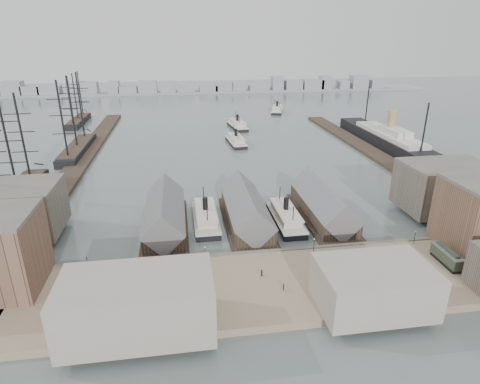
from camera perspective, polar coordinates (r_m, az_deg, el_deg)
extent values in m
plane|color=#515E5D|center=(117.39, 2.22, -8.08)|extent=(900.00, 900.00, 0.00)
cube|color=#847058|center=(100.32, 4.41, -13.17)|extent=(180.00, 30.00, 2.00)
cube|color=#59544C|center=(112.41, 2.73, -8.87)|extent=(180.00, 1.20, 2.30)
cube|color=#2D231C|center=(213.63, -21.41, 4.54)|extent=(10.00, 220.00, 1.60)
cube|color=#2D231C|center=(221.28, 18.01, 5.53)|extent=(10.00, 180.00, 1.60)
cube|color=#2D231C|center=(129.68, -10.53, -5.11)|extent=(14.00, 42.00, 1.20)
cube|color=#2D231C|center=(129.24, -10.61, -3.69)|extent=(12.00, 36.00, 5.00)
cube|color=#59595B|center=(128.17, -10.69, -2.64)|extent=(12.60, 37.00, 12.60)
cube|color=#2D231C|center=(131.03, 0.92, -4.43)|extent=(14.00, 42.00, 1.20)
cube|color=#2D231C|center=(130.60, 0.86, -3.02)|extent=(12.00, 36.00, 5.00)
cube|color=#59595B|center=(129.53, 0.86, -1.97)|extent=(12.60, 37.00, 12.60)
cube|color=#2D231C|center=(137.38, 11.70, -3.62)|extent=(14.00, 42.00, 1.20)
cube|color=#2D231C|center=(136.96, 11.66, -2.27)|extent=(12.00, 36.00, 5.00)
cube|color=#59595B|center=(135.95, 11.74, -1.27)|extent=(12.60, 37.00, 12.60)
cube|color=#60564C|center=(137.39, -29.41, -2.28)|extent=(26.00, 20.00, 14.00)
cube|color=#60564C|center=(152.66, 27.08, 0.58)|extent=(28.00, 20.00, 15.00)
cube|color=gray|center=(93.95, 18.50, -12.63)|extent=(24.00, 16.00, 10.00)
cube|color=gray|center=(85.15, -14.34, -15.25)|extent=(30.00, 16.00, 12.00)
cylinder|color=black|center=(110.67, -20.89, -9.37)|extent=(0.16, 0.16, 3.60)
sphere|color=beige|center=(109.75, -21.02, -8.51)|extent=(0.44, 0.44, 0.44)
cylinder|color=black|center=(107.86, -4.99, -8.72)|extent=(0.16, 0.16, 3.60)
sphere|color=beige|center=(106.92, -5.02, -7.84)|extent=(0.44, 0.44, 0.44)
cylinder|color=black|center=(113.23, 10.46, -7.46)|extent=(0.16, 0.16, 3.60)
sphere|color=beige|center=(112.33, 10.53, -6.61)|extent=(0.44, 0.44, 0.44)
cylinder|color=black|center=(125.72, 23.59, -5.95)|extent=(0.16, 0.16, 3.60)
sphere|color=beige|center=(124.91, 23.72, -5.18)|extent=(0.44, 0.44, 0.44)
cube|color=gray|center=(444.19, -6.21, 14.11)|extent=(500.00, 40.00, 2.00)
cube|color=gray|center=(461.51, -29.60, 12.61)|extent=(18.77, 14.00, 15.03)
cube|color=gray|center=(456.24, -27.53, 12.59)|extent=(17.36, 14.00, 10.23)
cube|color=gray|center=(451.09, -25.39, 12.87)|extent=(20.65, 14.00, 10.28)
cube|color=gray|center=(445.75, -22.65, 13.00)|extent=(14.71, 14.00, 7.23)
cube|color=gray|center=(442.02, -20.69, 13.59)|extent=(17.63, 14.00, 13.23)
cube|color=gray|center=(437.77, -17.48, 13.93)|extent=(10.74, 14.00, 13.58)
cube|color=gray|center=(436.29, -15.63, 13.77)|extent=(18.06, 14.00, 8.64)
cube|color=gray|center=(434.17, -12.97, 14.29)|extent=(18.55, 14.00, 13.29)
cube|color=gray|center=(433.29, -10.22, 14.42)|extent=(15.33, 14.00, 12.47)
cube|color=gray|center=(433.48, -7.69, 14.31)|extent=(17.56, 14.00, 8.72)
cube|color=gray|center=(434.63, -4.53, 14.38)|extent=(18.76, 14.00, 7.63)
cube|color=gray|center=(435.91, -2.38, 14.63)|extent=(17.61, 14.00, 10.35)
cube|color=gray|center=(437.98, -0.21, 14.67)|extent=(13.38, 14.00, 10.30)
cube|color=gray|center=(441.85, 2.65, 14.48)|extent=(20.73, 14.00, 6.75)
cube|color=gray|center=(445.65, 5.29, 15.05)|extent=(11.51, 14.00, 15.57)
cube|color=gray|center=(450.43, 7.55, 14.75)|extent=(18.17, 14.00, 11.26)
cube|color=gray|center=(456.82, 10.26, 14.73)|extent=(21.81, 14.00, 11.83)
cube|color=gray|center=(461.20, 11.97, 14.90)|extent=(11.12, 14.00, 15.50)
cube|color=gray|center=(468.99, 14.39, 14.49)|extent=(10.90, 14.00, 10.29)
cube|color=gray|center=(475.96, 16.51, 14.71)|extent=(17.95, 14.00, 15.72)
cube|color=gray|center=(484.90, 18.69, 14.27)|extent=(14.21, 14.00, 10.51)
cube|color=black|center=(132.68, -4.88, -4.04)|extent=(7.57, 26.48, 1.70)
cube|color=beige|center=(132.16, -4.90, -3.56)|extent=(7.94, 26.48, 0.47)
cube|color=beige|center=(131.60, -4.92, -3.04)|extent=(6.15, 18.91, 2.08)
cube|color=beige|center=(131.06, -4.94, -2.51)|extent=(6.62, 20.81, 0.38)
cylinder|color=black|center=(130.22, -4.96, -1.68)|extent=(1.70, 1.70, 4.26)
cylinder|color=black|center=(138.14, -5.21, -0.37)|extent=(0.28, 0.28, 5.67)
cylinder|color=black|center=(122.54, -4.68, -3.32)|extent=(0.28, 0.28, 5.67)
cube|color=black|center=(133.29, 6.47, -3.99)|extent=(7.48, 26.20, 1.68)
cube|color=beige|center=(132.78, 6.50, -3.51)|extent=(7.86, 26.20, 0.47)
cube|color=beige|center=(132.23, 6.52, -3.00)|extent=(6.08, 18.71, 2.06)
cube|color=beige|center=(131.69, 6.54, -2.48)|extent=(6.55, 20.58, 0.37)
cylinder|color=black|center=(130.87, 6.58, -1.66)|extent=(1.68, 1.68, 4.21)
cylinder|color=black|center=(138.44, 5.69, -0.37)|extent=(0.28, 0.28, 5.61)
cylinder|color=black|center=(123.56, 7.57, -3.26)|extent=(0.28, 0.28, 5.61)
cube|color=black|center=(227.46, -0.58, 7.03)|extent=(9.33, 26.28, 1.66)
cube|color=beige|center=(227.16, -0.58, 7.32)|extent=(9.70, 26.31, 0.46)
cube|color=beige|center=(226.85, -0.58, 7.64)|extent=(7.39, 18.83, 2.03)
cube|color=beige|center=(226.54, -0.58, 7.95)|extent=(7.99, 20.70, 0.37)
cylinder|color=black|center=(226.07, -0.58, 8.45)|extent=(1.66, 1.66, 4.14)
cylinder|color=black|center=(234.11, -0.87, 8.86)|extent=(0.28, 0.28, 5.53)
cylinder|color=black|center=(218.13, -0.27, 7.91)|extent=(0.28, 0.28, 5.53)
cube|color=black|center=(267.28, -0.37, 9.25)|extent=(10.95, 27.59, 1.73)
cube|color=beige|center=(267.02, -0.37, 9.51)|extent=(11.34, 27.64, 0.48)
cube|color=beige|center=(266.74, -0.37, 9.79)|extent=(8.57, 19.80, 2.11)
cube|color=beige|center=(266.47, -0.37, 10.07)|extent=(9.29, 21.77, 0.38)
cylinder|color=black|center=(266.05, -0.37, 10.52)|extent=(1.73, 1.73, 4.31)
cylinder|color=black|center=(274.47, -0.64, 10.82)|extent=(0.29, 0.29, 5.75)
cylinder|color=black|center=(257.72, -0.09, 10.11)|extent=(0.29, 0.29, 5.75)
cube|color=black|center=(324.23, 5.27, 11.35)|extent=(14.47, 27.15, 1.68)
cube|color=beige|center=(324.02, 5.28, 11.57)|extent=(14.82, 27.26, 0.47)
cube|color=beige|center=(323.80, 5.29, 11.79)|extent=(11.04, 19.60, 2.05)
cube|color=beige|center=(323.58, 5.29, 12.02)|extent=(12.01, 21.52, 0.37)
cylinder|color=black|center=(323.25, 5.31, 12.38)|extent=(1.68, 1.68, 4.20)
cylinder|color=black|center=(331.33, 4.96, 12.58)|extent=(0.28, 0.28, 5.59)
cylinder|color=black|center=(315.24, 5.67, 12.10)|extent=(0.28, 0.28, 5.59)
cube|color=black|center=(166.61, -29.78, -1.13)|extent=(9.07, 62.50, 3.63)
cube|color=#2D231C|center=(165.91, -29.91, -0.45)|extent=(8.57, 56.25, 0.60)
cylinder|color=black|center=(167.88, -30.12, 5.62)|extent=(0.81, 0.81, 34.27)
cylinder|color=black|center=(181.14, -28.58, 6.89)|extent=(0.81, 0.81, 34.27)
cube|color=black|center=(226.04, -22.08, 5.62)|extent=(9.50, 54.91, 3.80)
cube|color=#2D231C|center=(225.50, -22.16, 6.16)|extent=(8.98, 49.42, 0.63)
cylinder|color=black|center=(203.74, -23.97, 9.32)|extent=(0.84, 0.84, 35.90)
cylinder|color=black|center=(222.04, -22.78, 10.38)|extent=(0.84, 0.84, 35.90)
cylinder|color=black|center=(240.49, -21.76, 11.27)|extent=(0.84, 0.84, 35.90)
cube|color=black|center=(302.54, -21.96, 9.32)|extent=(8.19, 45.51, 3.28)
cube|color=#2D231C|center=(302.19, -22.01, 9.67)|extent=(7.74, 40.96, 0.55)
cylinder|color=black|center=(284.57, -23.10, 11.88)|extent=(0.73, 0.73, 30.95)
cylinder|color=black|center=(299.89, -22.41, 12.40)|extent=(0.73, 0.73, 30.95)
cylinder|color=black|center=(315.27, -21.78, 12.86)|extent=(0.73, 0.73, 30.95)
cube|color=black|center=(233.80, 20.35, 6.69)|extent=(14.03, 102.50, 6.47)
cube|color=beige|center=(232.83, 20.49, 7.71)|extent=(11.87, 59.34, 2.16)
cube|color=beige|center=(227.68, 21.21, 8.03)|extent=(8.63, 21.58, 3.24)
cylinder|color=tan|center=(231.30, 20.74, 9.52)|extent=(4.75, 4.75, 10.79)
cube|color=black|center=(119.35, 27.17, -8.85)|extent=(2.66, 9.96, 0.84)
cube|color=#2F3C2C|center=(118.53, 27.32, -8.10)|extent=(2.77, 10.49, 2.72)
cube|color=#59595B|center=(117.84, 27.44, -7.46)|extent=(2.98, 10.91, 0.31)
imported|color=black|center=(101.08, -17.58, -12.72)|extent=(1.92, 1.86, 1.62)
cube|color=#3F2D21|center=(100.40, -18.99, -13.11)|extent=(3.00, 2.59, 0.25)
cylinder|color=black|center=(100.03, -18.82, -13.47)|extent=(0.99, 0.62, 1.10)
cylinder|color=black|center=(101.15, -19.11, -13.08)|extent=(0.99, 0.62, 1.10)
imported|color=black|center=(99.77, -5.16, -12.16)|extent=(2.12, 1.64, 1.63)
cube|color=#3F2D21|center=(98.71, -6.49, -12.57)|extent=(3.00, 2.50, 0.25)
cylinder|color=black|center=(98.39, -6.28, -12.93)|extent=(1.02, 0.56, 1.10)
cylinder|color=black|center=(99.42, -6.68, -12.55)|extent=(1.02, 0.56, 1.10)
imported|color=black|center=(99.66, 12.81, -12.72)|extent=(1.46, 1.69, 1.64)
cube|color=#3F2D21|center=(98.68, 11.40, -12.91)|extent=(2.67, 1.62, 0.25)
cylinder|color=black|center=(98.35, 11.54, -13.30)|extent=(1.10, 0.13, 1.10)
cylinder|color=black|center=(99.40, 11.23, -12.86)|extent=(1.10, 0.13, 1.10)
imported|color=black|center=(107.67, -20.21, -10.77)|extent=(0.52, 0.67, 1.73)
imported|color=black|center=(101.55, -16.46, -12.42)|extent=(0.95, 0.97, 1.58)
imported|color=black|center=(102.82, -4.71, -10.97)|extent=(0.72, 1.18, 1.77)
imported|color=black|center=(95.41, -8.59, -14.07)|extent=(1.01, 0.43, 1.71)
imported|color=black|center=(101.59, 3.11, -11.40)|extent=(0.68, 0.90, 1.67)
imported|color=black|center=(96.97, 6.23, -13.27)|extent=(0.73, 0.79, 1.76)
imported|color=black|center=(110.33, 11.23, -8.92)|extent=(1.05, 1.02, 1.70)
imported|color=black|center=(105.92, 18.77, -11.13)|extent=(1.25, 1.28, 1.76)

